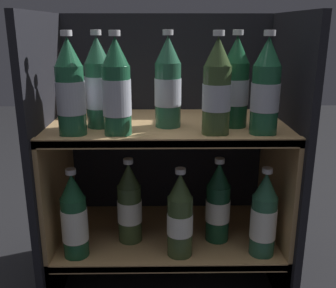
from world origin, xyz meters
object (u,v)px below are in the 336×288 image
bottle_upper_back_1 (166,85)px  bottle_lower_front_1 (180,217)px  bottle_upper_front_2 (217,89)px  bottle_upper_back_2 (235,85)px  bottle_lower_back_1 (218,204)px  bottle_upper_front_1 (117,90)px  bottle_lower_front_0 (74,218)px  bottle_upper_front_3 (266,89)px  bottle_lower_back_0 (130,205)px  bottle_upper_back_0 (98,85)px  bottle_lower_front_2 (264,217)px  bottle_upper_front_0 (70,90)px

bottle_upper_back_1 → bottle_lower_front_1: (0.04, -0.08, -0.35)m
bottle_upper_front_2 → bottle_upper_back_2: size_ratio=1.00×
bottle_lower_back_1 → bottle_upper_back_1: bearing=180.0°
bottle_upper_front_1 → bottle_upper_back_1: 0.15m
bottle_lower_front_0 → bottle_lower_front_1: size_ratio=1.00×
bottle_upper_front_3 → bottle_lower_back_0: size_ratio=1.00×
bottle_lower_front_0 → bottle_lower_front_1: (0.29, 0.00, 0.00)m
bottle_upper_back_0 → bottle_upper_back_2: size_ratio=1.00×
bottle_lower_back_1 → bottle_lower_front_2: bearing=-34.7°
bottle_lower_back_0 → bottle_lower_back_1: 0.26m
bottle_upper_front_2 → bottle_upper_front_1: bearing=180.0°
bottle_upper_front_2 → bottle_lower_front_0: bearing=180.0°
bottle_upper_front_2 → bottle_upper_back_2: bearing=52.6°
bottle_lower_front_1 → bottle_upper_back_0: bearing=159.8°
bottle_upper_front_1 → bottle_lower_front_0: bottle_upper_front_1 is taller
bottle_upper_back_0 → bottle_lower_back_1: 0.49m
bottle_upper_back_0 → bottle_lower_front_0: size_ratio=1.00×
bottle_upper_front_0 → bottle_lower_front_0: bottle_upper_front_0 is taller
bottle_upper_front_0 → bottle_upper_back_1: 0.25m
bottle_upper_front_0 → bottle_upper_back_0: 0.10m
bottle_lower_front_1 → bottle_lower_back_0: size_ratio=1.00×
bottle_upper_front_1 → bottle_upper_back_1: same height
bottle_upper_back_0 → bottle_upper_back_1: same height
bottle_upper_front_0 → bottle_lower_back_1: bearing=11.6°
bottle_upper_front_0 → bottle_lower_front_0: size_ratio=1.00×
bottle_upper_back_2 → bottle_lower_front_1: bearing=-151.9°
bottle_lower_front_1 → bottle_lower_front_2: same height
bottle_upper_front_1 → bottle_lower_front_2: bearing=0.0°
bottle_lower_front_0 → bottle_lower_front_2: same height
bottle_upper_front_2 → bottle_upper_front_3: (0.12, 0.00, -0.00)m
bottle_lower_back_1 → bottle_upper_front_1: bearing=-163.8°
bottle_upper_front_1 → bottle_lower_front_2: size_ratio=1.00×
bottle_upper_front_1 → bottle_lower_front_0: (-0.13, 0.00, -0.36)m
bottle_upper_front_3 → bottle_lower_front_2: (0.02, 0.00, -0.36)m
bottle_upper_front_0 → bottle_lower_front_2: size_ratio=1.00×
bottle_upper_front_1 → bottle_lower_front_2: 0.53m
bottle_upper_back_1 → bottle_lower_front_2: (0.27, -0.08, -0.36)m
bottle_lower_front_1 → bottle_lower_back_1: same height
bottle_lower_front_0 → bottle_upper_back_2: bearing=10.3°
bottle_upper_back_2 → bottle_upper_front_3: bearing=-52.6°
bottle_upper_front_0 → bottle_upper_back_2: size_ratio=1.00×
bottle_upper_front_3 → bottle_upper_back_2: 0.10m
bottle_lower_back_0 → bottle_upper_back_2: bearing=0.0°
bottle_upper_front_2 → bottle_upper_back_1: bearing=147.3°
bottle_upper_front_2 → bottle_lower_front_2: 0.38m
bottle_upper_back_1 → bottle_upper_back_2: (0.19, 0.00, 0.00)m
bottle_upper_front_3 → bottle_lower_front_0: bottle_upper_front_3 is taller
bottle_lower_front_1 → bottle_lower_back_1: bearing=34.7°
bottle_lower_front_0 → bottle_lower_front_2: 0.53m
bottle_lower_front_0 → bottle_lower_back_1: same height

